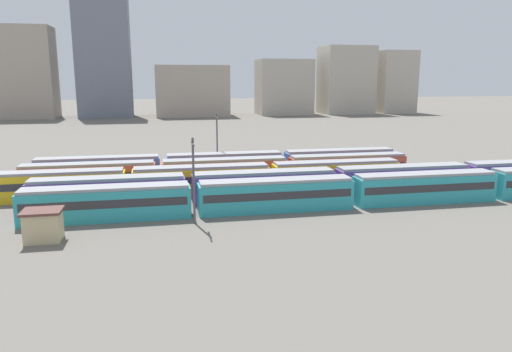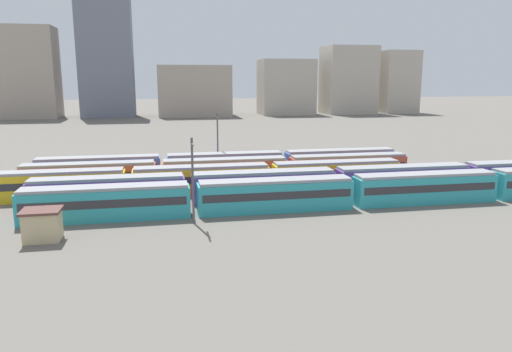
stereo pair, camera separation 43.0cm
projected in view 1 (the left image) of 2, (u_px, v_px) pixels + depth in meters
ground_plane at (137, 196)px, 63.22m from camera, size 600.00×600.00×0.00m
train_track_0 at (492, 184)px, 61.56m from camera, size 112.50×3.06×3.75m
train_track_1 at (402, 179)px, 64.65m from camera, size 93.60×3.06×3.75m
train_track_2 at (202, 179)px, 64.51m from camera, size 55.80×3.06×3.75m
train_track_3 at (225, 171)px, 70.25m from camera, size 55.80×3.06×3.75m
train_track_4 at (225, 165)px, 75.37m from camera, size 55.80×3.06×3.75m
catenary_pole_0 at (194, 176)px, 50.32m from camera, size 0.24×3.20×9.17m
catenary_pole_1 at (217, 141)px, 77.24m from camera, size 0.24×3.20×9.59m
signal_hut at (43, 225)px, 45.60m from camera, size 3.60×3.00×3.04m
distant_building_0 at (19, 73)px, 181.39m from camera, size 25.44×15.63×34.05m
distant_building_1 at (104, 57)px, 186.23m from camera, size 20.01×15.31×46.18m
distant_building_2 at (191, 91)px, 195.36m from camera, size 28.56×21.67×19.96m
distant_building_3 at (284, 87)px, 202.63m from camera, size 22.04×16.18×22.63m
distant_building_4 at (346, 80)px, 207.43m from camera, size 20.92×17.33×28.27m
distant_building_5 at (394, 82)px, 212.03m from camera, size 15.11×14.64×26.64m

